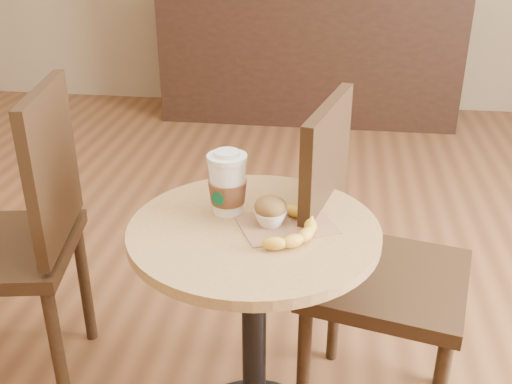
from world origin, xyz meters
TOP-DOWN VIEW (x-y plane):
  - cafe_table at (0.03, -0.04)m, footprint 0.66×0.66m
  - chair_left at (-0.75, 0.13)m, footprint 0.53×0.53m
  - chair_right at (0.33, 0.14)m, footprint 0.54×0.54m
  - service_counter at (0.00, 3.18)m, footprint 2.30×0.65m
  - kraft_bag at (0.11, -0.02)m, footprint 0.29×0.27m
  - coffee_cup at (-0.05, 0.03)m, footprint 0.11×0.11m
  - muffin at (0.07, -0.03)m, footprint 0.09×0.09m
  - banana at (0.13, -0.07)m, footprint 0.21×0.27m

SIDE VIEW (x-z plane):
  - cafe_table at x=0.03m, z-range 0.14..0.89m
  - service_counter at x=0.00m, z-range 0.00..1.04m
  - chair_right at x=0.33m, z-range 0.05..1.08m
  - chair_left at x=-0.75m, z-range 0.05..1.09m
  - kraft_bag at x=0.11m, z-range 0.75..0.75m
  - banana at x=0.13m, z-range 0.75..0.79m
  - muffin at x=0.07m, z-range 0.75..0.83m
  - coffee_cup at x=-0.05m, z-range 0.74..0.92m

